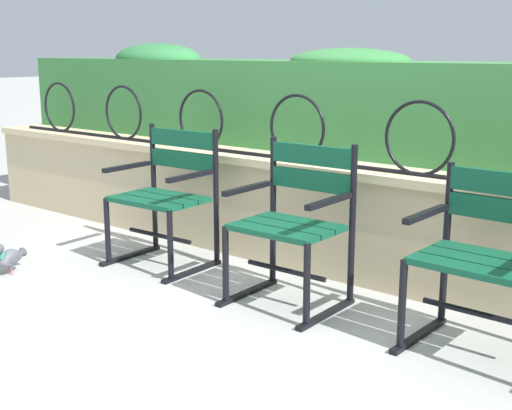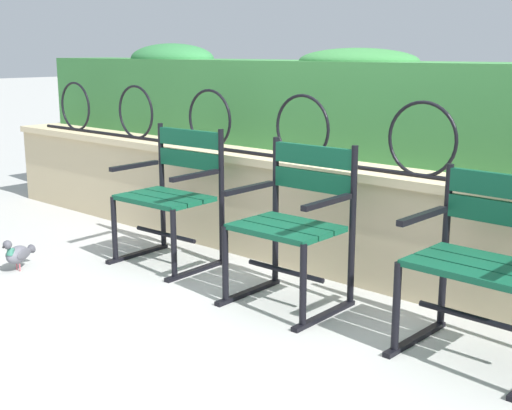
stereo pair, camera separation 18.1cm
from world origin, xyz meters
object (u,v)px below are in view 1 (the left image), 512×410
at_px(park_chair_left, 167,193).
at_px(pigeon_near_chairs, 9,257).
at_px(park_chair_centre, 294,220).
at_px(park_chair_right, 491,255).

relative_size(park_chair_left, pigeon_near_chairs, 3.21).
relative_size(park_chair_centre, pigeon_near_chairs, 3.21).
bearing_deg(pigeon_near_chairs, park_chair_right, 16.35).
bearing_deg(park_chair_left, park_chair_centre, -3.04).
relative_size(park_chair_right, pigeon_near_chairs, 3.04).
bearing_deg(park_chair_right, park_chair_centre, -177.18).
xyz_separation_m(park_chair_centre, park_chair_right, (1.06, 0.05, -0.01)).
xyz_separation_m(park_chair_left, park_chair_right, (2.12, -0.00, -0.01)).
distance_m(park_chair_right, pigeon_near_chairs, 2.84).
bearing_deg(park_chair_centre, park_chair_left, 176.96).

